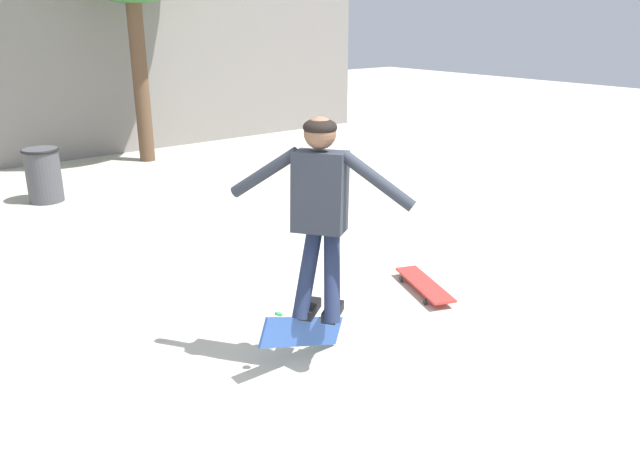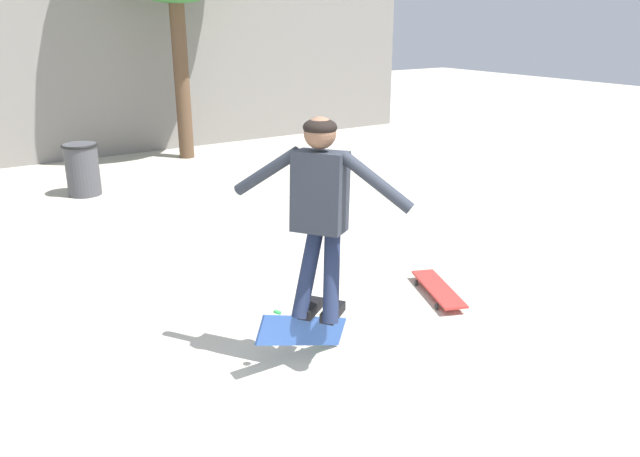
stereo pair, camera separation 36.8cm
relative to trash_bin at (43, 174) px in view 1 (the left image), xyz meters
The scene contains 5 objects.
ground_plane 6.44m from the trash_bin, 91.40° to the right, with size 40.00×40.00×0.00m, color beige.
trash_bin is the anchor object (origin of this frame).
skater 5.60m from the trash_bin, 86.79° to the right, with size 0.80×1.08×1.40m.
skateboard_flipping 5.46m from the trash_bin, 87.77° to the right, with size 0.83×0.18×0.49m.
skateboard_resting 5.48m from the trash_bin, 70.59° to the right, with size 0.50×0.84×0.08m.
Camera 1 is at (-1.99, -2.19, 2.39)m, focal length 35.00 mm.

